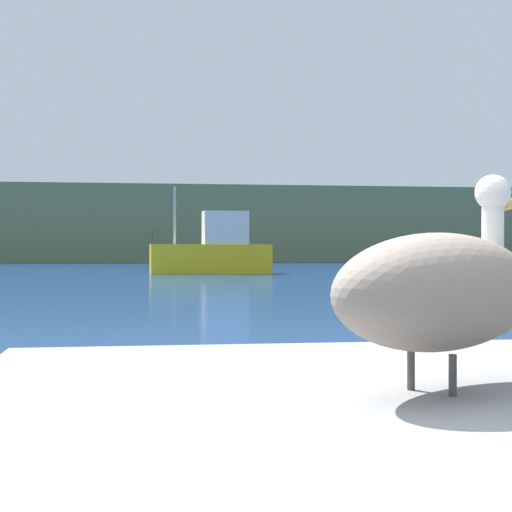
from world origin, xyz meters
The scene contains 4 objects.
hillside_backdrop centered at (0.00, 75.75, 3.59)m, with size 140.00×13.00×7.17m, color #6B7A51.
pier_dock centered at (0.60, -0.21, 0.34)m, with size 3.69×3.20×0.67m, color gray.
pelican centered at (0.61, -0.20, 1.06)m, with size 1.30×1.08×0.85m.
fishing_boat_yellow centered at (3.02, 36.15, 1.15)m, with size 6.00×1.82×4.30m.
Camera 1 is at (-0.52, -3.10, 1.21)m, focal length 55.79 mm.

